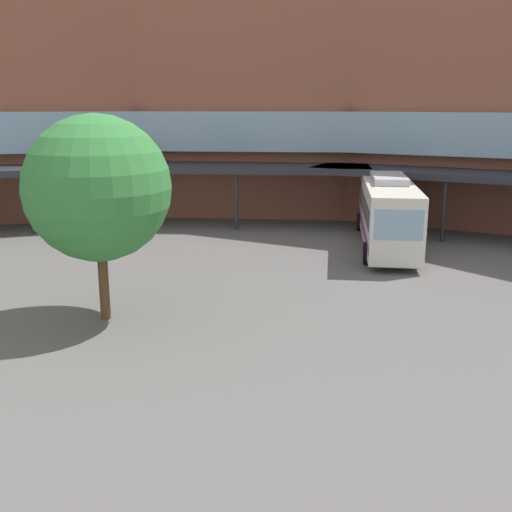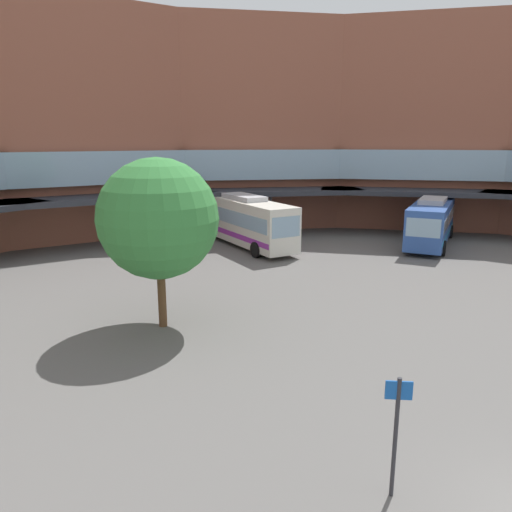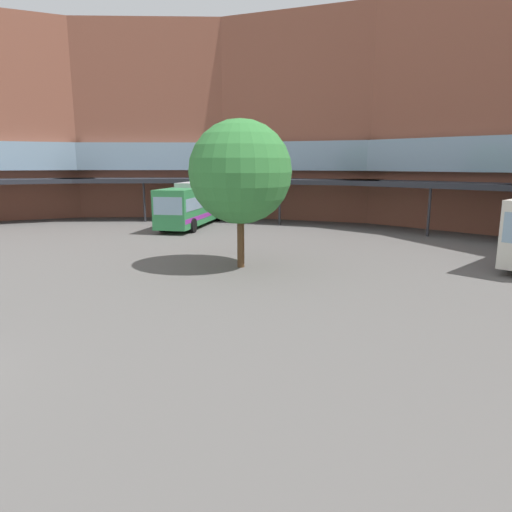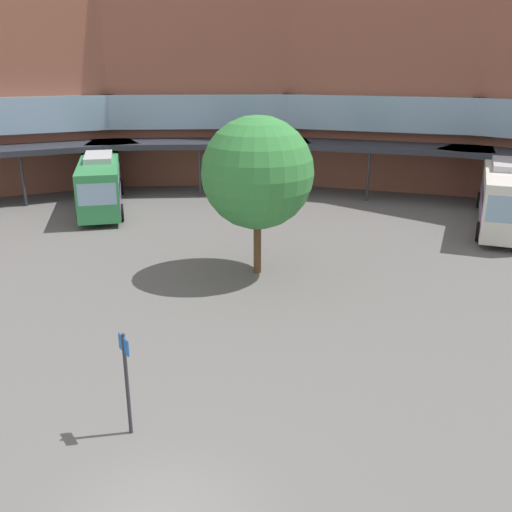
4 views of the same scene
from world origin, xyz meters
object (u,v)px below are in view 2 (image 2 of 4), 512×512
at_px(bus_0, 244,220).
at_px(plaza_tree, 158,219).
at_px(stop_sign_post, 396,426).
at_px(bus_2, 431,221).

xyz_separation_m(bus_0, plaza_tree, (-11.64, -12.70, 2.82)).
bearing_deg(stop_sign_post, bus_0, 66.66).
distance_m(bus_2, plaza_tree, 24.74).
xyz_separation_m(bus_0, stop_sign_post, (-11.01, -25.52, -0.18)).
height_order(bus_0, stop_sign_post, bus_0).
bearing_deg(plaza_tree, stop_sign_post, -87.20).
relative_size(bus_0, plaza_tree, 1.62).
height_order(bus_2, plaza_tree, plaza_tree).
relative_size(bus_2, stop_sign_post, 3.36).
bearing_deg(bus_0, stop_sign_post, -21.17).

